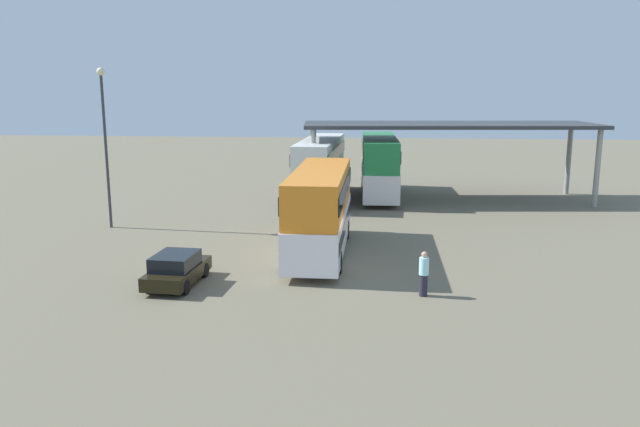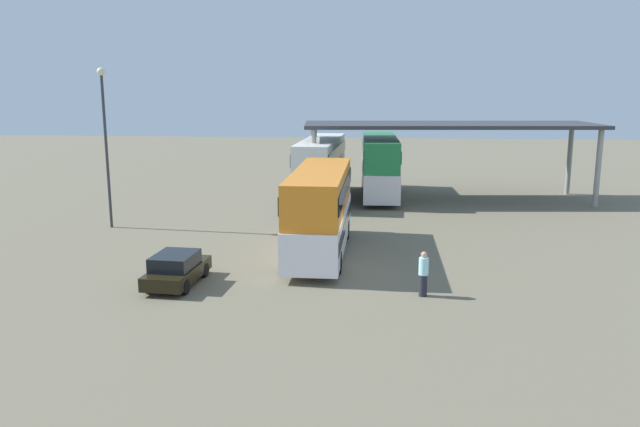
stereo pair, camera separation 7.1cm
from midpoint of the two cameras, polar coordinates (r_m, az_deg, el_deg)
ground_plane at (r=27.85m, az=1.16°, el=-5.20°), size 140.00×140.00×0.00m
double_decker_main at (r=30.02m, az=0.07°, el=0.49°), size 2.56×10.13×4.12m
parked_hatchback at (r=26.39m, az=-12.86°, el=-4.95°), size 1.94×3.85×1.35m
double_decker_near_canopy at (r=44.66m, az=0.12°, el=4.31°), size 2.92×11.50×4.28m
double_decker_mid_row at (r=45.86m, az=5.49°, el=4.50°), size 2.78×10.81×4.36m
depot_canopy at (r=44.85m, az=11.79°, el=7.62°), size 20.59×7.84×5.44m
lamppost_tall at (r=37.26m, az=-18.93°, el=7.16°), size 0.44×0.44×8.99m
pedestrian_waiting at (r=24.67m, az=9.48°, el=-5.44°), size 0.38×0.38×1.79m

